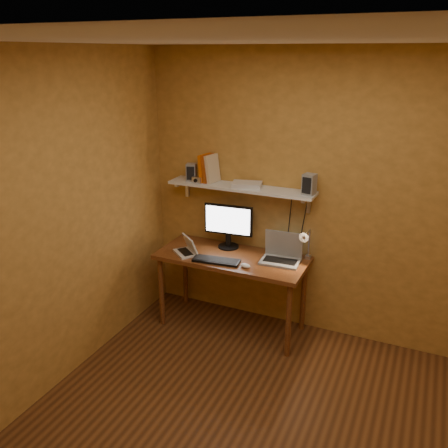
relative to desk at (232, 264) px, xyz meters
The scene contains 14 objects.
room 1.62m from the desk, 59.38° to the right, with size 3.44×3.24×2.64m.
desk is the anchor object (origin of this frame).
wall_shelf 0.72m from the desk, 90.00° to the left, with size 1.40×0.25×0.21m.
monitor 0.39m from the desk, 123.10° to the left, with size 0.47×0.22×0.43m.
laptop 0.49m from the desk, 12.01° to the left, with size 0.36×0.27×0.26m.
netbook 0.44m from the desk, 163.57° to the right, with size 0.28×0.28×0.17m.
keyboard 0.22m from the desk, 113.72° to the right, with size 0.43×0.14×0.02m, color black.
mouse 0.29m from the desk, 40.96° to the right, with size 0.10×0.06×0.03m, color silver.
desk_lamp 0.73m from the desk, 10.81° to the left, with size 0.09×0.23×0.38m.
speaker_left 0.96m from the desk, 159.90° to the left, with size 0.09×0.09×0.16m, color gray.
speaker_right 1.04m from the desk, 16.27° to the left, with size 0.10×0.10×0.18m, color gray.
books 0.93m from the desk, 147.44° to the left, with size 0.16×0.19×0.26m.
shelf_camera 0.86m from the desk, 164.31° to the left, with size 0.10×0.05×0.06m.
router 0.76m from the desk, 71.21° to the left, with size 0.27×0.18×0.04m, color silver.
Camera 1 is at (0.84, -2.43, 2.54)m, focal length 38.00 mm.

